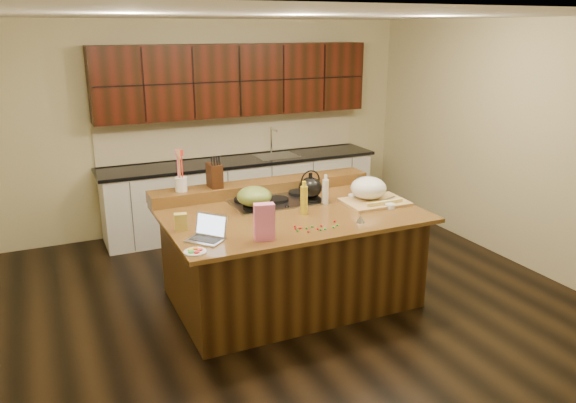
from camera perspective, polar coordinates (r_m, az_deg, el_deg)
name	(u,v)px	position (r m, az deg, el deg)	size (l,w,h in m)	color
room	(290,167)	(5.25, 0.23, 3.50)	(5.52, 5.02, 2.72)	black
island	(290,255)	(5.53, 0.22, -5.45)	(2.40, 1.60, 0.92)	black
back_ledge	(263,187)	(5.96, -2.60, 1.51)	(2.40, 0.30, 0.12)	black
cooktop	(278,201)	(5.62, -1.06, 0.06)	(0.92, 0.52, 0.05)	gray
back_counter	(240,155)	(7.45, -4.89, 4.70)	(3.70, 0.66, 2.40)	silver
kettle	(310,188)	(5.59, 2.28, 1.42)	(0.24, 0.24, 0.21)	black
green_bowl	(254,196)	(5.36, -3.45, 0.54)	(0.34, 0.34, 0.18)	olive
laptop	(208,233)	(4.69, -8.14, -3.19)	(0.36, 0.37, 0.20)	#B7B7BC
oil_bottle	(304,200)	(5.23, 1.63, 0.11)	(0.07, 0.07, 0.27)	gold
vinegar_bottle	(325,192)	(5.55, 3.82, 0.98)	(0.06, 0.06, 0.25)	silver
wooden_tray	(370,191)	(5.68, 8.33, 1.06)	(0.63, 0.50, 0.25)	tan
ramekin_a	(390,206)	(5.52, 10.34, -0.47)	(0.10, 0.10, 0.04)	white
ramekin_b	(353,197)	(5.77, 6.62, 0.49)	(0.10, 0.10, 0.04)	white
ramekin_c	(360,197)	(5.78, 7.28, 0.50)	(0.10, 0.10, 0.04)	white
strainer_bowl	(366,185)	(6.16, 7.95, 1.72)	(0.24, 0.24, 0.09)	#996B3F
kitchen_timer	(360,219)	(5.08, 7.37, -1.75)	(0.08, 0.08, 0.07)	silver
pink_bag	(264,222)	(4.60, -2.43, -2.08)	(0.17, 0.09, 0.31)	pink
candy_plate	(195,252)	(4.45, -9.42, -5.06)	(0.18, 0.18, 0.01)	white
package_box	(181,222)	(4.92, -10.84, -2.05)	(0.11, 0.08, 0.15)	gold
utensil_crock	(181,184)	(5.67, -10.81, 1.75)	(0.12, 0.12, 0.14)	white
knife_block	(215,175)	(5.75, -7.47, 2.64)	(0.12, 0.20, 0.24)	black
gumdrop_0	(301,228)	(4.89, 1.32, -2.71)	(0.02, 0.02, 0.02)	red
gumdrop_1	(321,230)	(4.85, 3.35, -2.89)	(0.02, 0.02, 0.02)	#198C26
gumdrop_2	(308,232)	(4.81, 2.06, -3.07)	(0.02, 0.02, 0.02)	red
gumdrop_3	(298,231)	(4.83, 0.98, -2.97)	(0.02, 0.02, 0.02)	#198C26
gumdrop_4	(335,221)	(5.07, 4.77, -2.02)	(0.02, 0.02, 0.02)	red
gumdrop_5	(325,229)	(4.87, 3.78, -2.80)	(0.02, 0.02, 0.02)	#198C26
gumdrop_6	(296,228)	(4.88, 0.78, -2.76)	(0.02, 0.02, 0.02)	red
gumdrop_7	(307,228)	(4.88, 1.90, -2.73)	(0.02, 0.02, 0.02)	#198C26
gumdrop_8	(295,226)	(4.93, 0.71, -2.54)	(0.02, 0.02, 0.02)	red
gumdrop_9	(312,227)	(4.93, 2.46, -2.55)	(0.02, 0.02, 0.02)	#198C26
gumdrop_10	(300,228)	(4.89, 1.18, -2.70)	(0.02, 0.02, 0.02)	red
gumdrop_11	(334,227)	(4.92, 4.65, -2.62)	(0.02, 0.02, 0.02)	#198C26
gumdrop_12	(318,229)	(4.87, 3.04, -2.78)	(0.02, 0.02, 0.02)	red
gumdrop_13	(337,225)	(4.98, 5.04, -2.39)	(0.02, 0.02, 0.02)	#198C26
gumdrop_14	(321,226)	(4.95, 3.41, -2.46)	(0.02, 0.02, 0.02)	red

